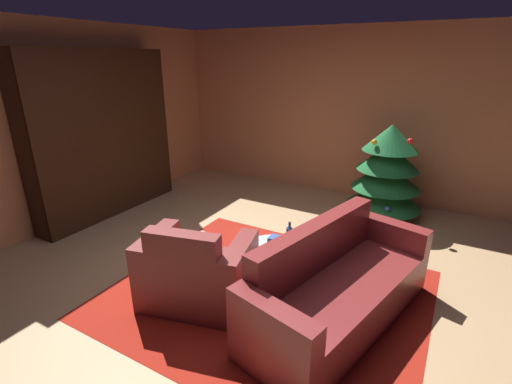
% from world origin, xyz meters
% --- Properties ---
extents(ground_plane, '(7.18, 7.18, 0.00)m').
position_xyz_m(ground_plane, '(0.00, 0.00, 0.00)').
color(ground_plane, tan).
extents(wall_back, '(6.10, 0.06, 2.62)m').
position_xyz_m(wall_back, '(0.00, 3.01, 1.31)').
color(wall_back, '#CA8151').
rests_on(wall_back, ground).
extents(wall_left, '(0.06, 6.07, 2.62)m').
position_xyz_m(wall_left, '(-3.02, 0.00, 1.31)').
color(wall_left, '#CA8151').
rests_on(wall_left, ground).
extents(area_rug, '(2.87, 2.47, 0.01)m').
position_xyz_m(area_rug, '(0.18, -0.15, 0.00)').
color(area_rug, '#A21F14').
rests_on(area_rug, ground).
extents(bookshelf_unit, '(0.36, 2.18, 2.27)m').
position_xyz_m(bookshelf_unit, '(-2.77, 0.67, 1.12)').
color(bookshelf_unit, black).
rests_on(bookshelf_unit, ground).
extents(armchair_red, '(1.11, 0.88, 0.84)m').
position_xyz_m(armchair_red, '(-0.33, -0.59, 0.31)').
color(armchair_red, maroon).
rests_on(armchair_red, ground).
extents(couch_red, '(1.19, 2.07, 0.83)m').
position_xyz_m(couch_red, '(0.85, -0.16, 0.29)').
color(couch_red, maroon).
rests_on(couch_red, ground).
extents(coffee_table, '(0.66, 0.66, 0.48)m').
position_xyz_m(coffee_table, '(0.24, -0.13, 0.43)').
color(coffee_table, black).
rests_on(coffee_table, ground).
extents(book_stack_on_table, '(0.22, 0.18, 0.14)m').
position_xyz_m(book_stack_on_table, '(0.27, -0.11, 0.54)').
color(book_stack_on_table, gold).
rests_on(book_stack_on_table, coffee_table).
extents(bottle_on_table, '(0.06, 0.06, 0.24)m').
position_xyz_m(bottle_on_table, '(0.30, 0.04, 0.57)').
color(bottle_on_table, navy).
rests_on(bottle_on_table, coffee_table).
extents(decorated_tree, '(1.03, 1.03, 1.32)m').
position_xyz_m(decorated_tree, '(0.75, 2.30, 0.67)').
color(decorated_tree, brown).
rests_on(decorated_tree, ground).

